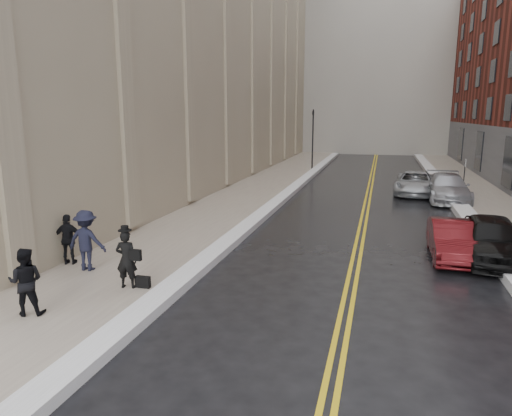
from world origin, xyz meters
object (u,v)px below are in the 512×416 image
Objects in this scene: car_silver_far at (415,183)px; pedestrian_c at (69,239)px; car_maroon at (452,240)px; car_silver_near at (447,188)px; pedestrian_b at (86,240)px; pedestrian_a at (26,282)px; car_black at (492,239)px; pedestrian_main at (126,259)px.

car_silver_far is 3.13× the size of pedestrian_c.
car_silver_near reaches higher than car_maroon.
car_maroon is at bearing -96.82° from car_silver_near.
car_silver_far is 20.51m from pedestrian_b.
pedestrian_a is 3.74m from pedestrian_c.
car_maroon is at bearing -176.20° from car_black.
car_silver_far is 3.09× the size of pedestrian_a.
pedestrian_main is at bearing -147.61° from car_maroon.
car_black reaches higher than car_silver_far.
car_maroon is 2.39× the size of pedestrian_a.
car_black is 1.15× the size of car_maroon.
pedestrian_c reaches higher than car_silver_far.
pedestrian_main is 1.00× the size of pedestrian_c.
pedestrian_c is at bearing -33.83° from pedestrian_main.
car_black is 13.05m from car_silver_far.
pedestrian_c reaches higher than car_black.
pedestrian_c reaches higher than car_silver_near.
pedestrian_main is at bearing -144.50° from pedestrian_a.
car_maroon is 11.22m from car_silver_near.
car_silver_near reaches higher than car_silver_far.
pedestrian_main is (-10.17, -16.79, 0.20)m from car_silver_near.
car_black is 13.70m from pedestrian_c.
pedestrian_b is at bearing -101.43° from pedestrian_a.
car_silver_far is at bearing 91.99° from car_maroon.
pedestrian_a is 0.88× the size of pedestrian_b.
car_silver_near is at bearing 93.46° from car_black.
pedestrian_b is (-10.51, -17.61, 0.38)m from car_silver_far.
pedestrian_main is 2.54m from pedestrian_a.
pedestrian_c is (-2.83, 1.31, -0.00)m from pedestrian_main.
car_silver_far is at bearing -123.75° from pedestrian_main.
pedestrian_b reaches higher than pedestrian_c.
pedestrian_b is 0.96m from pedestrian_c.
pedestrian_c is (-1.45, 3.44, -0.01)m from pedestrian_a.
car_black is 0.89× the size of car_silver_far.
pedestrian_main reaches higher than car_maroon.
car_silver_far is at bearing 130.91° from car_silver_near.
pedestrian_b is at bearing -115.88° from car_silver_far.
pedestrian_b is (-10.90, -4.65, 0.44)m from car_maroon.
car_silver_near is 3.21× the size of pedestrian_a.
car_black is at bearing -177.56° from pedestrian_c.
pedestrian_main is at bearing 139.18° from pedestrian_c.
pedestrian_main is 2.18m from pedestrian_b.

